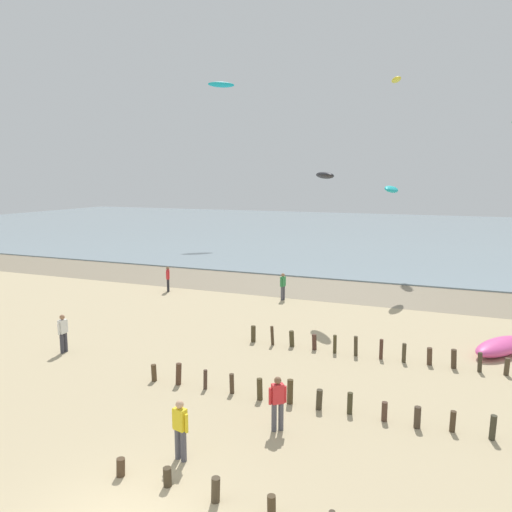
# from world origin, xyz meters

# --- Properties ---
(wet_sand_strip) EXTENTS (120.00, 6.77, 0.01)m
(wet_sand_strip) POSITION_xyz_m (0.00, 24.75, 0.00)
(wet_sand_strip) COLOR #84755B
(wet_sand_strip) RESTS_ON ground
(sea) EXTENTS (160.00, 70.00, 0.10)m
(sea) POSITION_xyz_m (0.00, 63.13, 0.05)
(sea) COLOR #7F939E
(sea) RESTS_ON ground
(groyne_mid) EXTENTS (16.03, 0.38, 0.87)m
(groyne_mid) POSITION_xyz_m (4.24, 7.17, 0.37)
(groyne_mid) COLOR #4D3A26
(groyne_mid) RESTS_ON ground
(groyne_far) EXTENTS (13.76, 0.36, 0.90)m
(groyne_far) POSITION_xyz_m (4.68, 12.69, 0.38)
(groyne_far) COLOR #443A25
(groyne_far) RESTS_ON ground
(person_nearest_camera) EXTENTS (0.28, 0.56, 1.71)m
(person_nearest_camera) POSITION_xyz_m (-3.30, 20.86, 0.92)
(person_nearest_camera) COLOR #4C4C56
(person_nearest_camera) RESTS_ON ground
(person_mid_beach) EXTENTS (0.23, 0.57, 1.71)m
(person_mid_beach) POSITION_xyz_m (-9.15, 8.29, 0.92)
(person_mid_beach) COLOR #383842
(person_mid_beach) RESTS_ON ground
(person_left_flank) EXTENTS (0.47, 0.40, 1.71)m
(person_left_flank) POSITION_xyz_m (1.83, 5.35, 0.92)
(person_left_flank) COLOR #4C4C56
(person_left_flank) RESTS_ON ground
(person_far_down_beach) EXTENTS (0.56, 0.30, 1.71)m
(person_far_down_beach) POSITION_xyz_m (-0.08, 2.86, 0.92)
(person_far_down_beach) COLOR #4C4C56
(person_far_down_beach) RESTS_ON ground
(person_trailing_behind) EXTENTS (0.37, 0.51, 1.71)m
(person_trailing_behind) POSITION_xyz_m (-11.21, 20.17, 0.92)
(person_trailing_behind) COLOR #232328
(person_trailing_behind) RESTS_ON ground
(grounded_kite) EXTENTS (2.89, 3.50, 0.68)m
(grounded_kite) POSITION_xyz_m (8.64, 15.23, 0.34)
(grounded_kite) COLOR #E54C99
(grounded_kite) RESTS_ON ground
(kite_aloft_2) EXTENTS (1.10, 2.46, 0.65)m
(kite_aloft_2) POSITION_xyz_m (2.49, 25.62, 6.84)
(kite_aloft_2) COLOR #19B2B7
(kite_aloft_3) EXTENTS (1.90, 2.29, 0.51)m
(kite_aloft_3) POSITION_xyz_m (-0.46, 19.62, 7.72)
(kite_aloft_3) COLOR black
(kite_aloft_5) EXTENTS (1.32, 2.46, 0.46)m
(kite_aloft_5) POSITION_xyz_m (1.09, 37.58, 15.86)
(kite_aloft_5) COLOR yellow
(kite_aloft_7) EXTENTS (3.19, 2.91, 0.79)m
(kite_aloft_7) POSITION_xyz_m (-20.14, 47.22, 18.44)
(kite_aloft_7) COLOR #19B2B7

